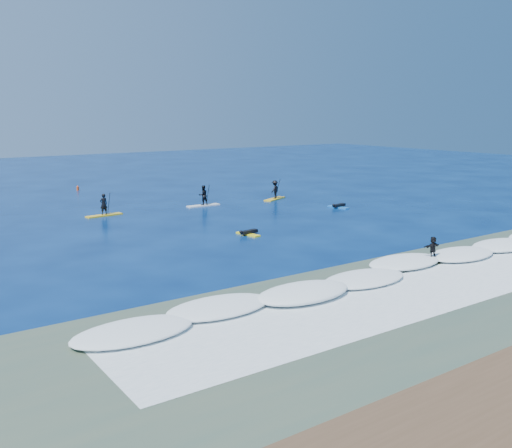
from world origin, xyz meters
TOP-DOWN VIEW (x-y plane):
  - ground at (0.00, 0.00)m, footprint 160.00×160.00m
  - shallow_water at (0.00, -14.00)m, footprint 90.00×13.00m
  - breaking_wave at (0.00, -10.00)m, footprint 40.00×6.00m
  - whitewater at (0.00, -13.00)m, footprint 34.00×5.00m
  - sup_paddler_left at (-7.02, 14.25)m, footprint 3.00×1.06m
  - sup_paddler_center at (1.87, 13.91)m, footprint 3.01×0.79m
  - sup_paddler_right at (9.35, 13.38)m, footprint 3.01×1.91m
  - prone_paddler_near at (-1.61, 1.76)m, footprint 1.54×1.99m
  - prone_paddler_far at (10.98, 6.39)m, footprint 1.60×2.06m
  - wave_surfer at (2.75, -9.93)m, footprint 1.83×0.63m
  - marker_buoy at (-3.97, 30.23)m, footprint 0.25×0.25m

SIDE VIEW (x-z plane):
  - ground at x=0.00m, z-range 0.00..0.00m
  - breaking_wave at x=0.00m, z-range -0.15..0.15m
  - whitewater at x=0.00m, z-range -0.01..0.01m
  - shallow_water at x=0.00m, z-range 0.00..0.01m
  - prone_paddler_near at x=-1.61m, z-range -0.06..0.34m
  - prone_paddler_far at x=10.98m, z-range -0.07..0.35m
  - marker_buoy at x=-3.97m, z-range -0.04..0.55m
  - sup_paddler_left at x=-7.02m, z-range -0.39..1.68m
  - wave_surfer at x=2.75m, z-range 0.10..1.40m
  - sup_paddler_center at x=1.87m, z-range -0.27..1.84m
  - sup_paddler_right at x=9.35m, z-range -0.23..1.86m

